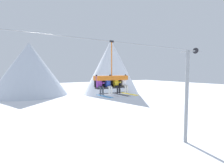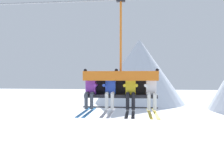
{
  "view_description": "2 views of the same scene",
  "coord_description": "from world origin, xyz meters",
  "px_view_note": "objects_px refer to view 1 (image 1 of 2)",
  "views": [
    {
      "loc": [
        -6.69,
        -10.71,
        7.35
      ],
      "look_at": [
        -0.22,
        -0.69,
        6.49
      ],
      "focal_mm": 28.0,
      "sensor_mm": 36.0,
      "label": 1
    },
    {
      "loc": [
        0.15,
        -7.85,
        6.92
      ],
      "look_at": [
        -0.6,
        -0.89,
        6.65
      ],
      "focal_mm": 35.0,
      "sensor_mm": 36.0,
      "label": 2
    }
  ],
  "objects_px": {
    "skier_purple": "(100,85)",
    "skier_blue": "(109,84)",
    "skier_white": "(124,84)",
    "lift_tower_far": "(187,95)",
    "skier_yellow": "(117,84)",
    "chairlift_chair": "(111,80)"
  },
  "relations": [
    {
      "from": "lift_tower_far",
      "to": "skier_yellow",
      "type": "relative_size",
      "value": 5.66
    },
    {
      "from": "skier_purple",
      "to": "skier_blue",
      "type": "bearing_deg",
      "value": 0.0
    },
    {
      "from": "chairlift_chair",
      "to": "skier_white",
      "type": "xyz_separation_m",
      "value": [
        0.98,
        -0.21,
        -0.29
      ]
    },
    {
      "from": "skier_purple",
      "to": "skier_blue",
      "type": "relative_size",
      "value": 1.0
    },
    {
      "from": "lift_tower_far",
      "to": "skier_white",
      "type": "height_order",
      "value": "lift_tower_far"
    },
    {
      "from": "chairlift_chair",
      "to": "skier_blue",
      "type": "xyz_separation_m",
      "value": [
        -0.32,
        -0.21,
        -0.29
      ]
    },
    {
      "from": "skier_yellow",
      "to": "chairlift_chair",
      "type": "bearing_deg",
      "value": 145.79
    },
    {
      "from": "chairlift_chair",
      "to": "skier_yellow",
      "type": "bearing_deg",
      "value": -34.21
    },
    {
      "from": "lift_tower_far",
      "to": "skier_blue",
      "type": "height_order",
      "value": "lift_tower_far"
    },
    {
      "from": "chairlift_chair",
      "to": "skier_yellow",
      "type": "xyz_separation_m",
      "value": [
        0.32,
        -0.22,
        -0.31
      ]
    },
    {
      "from": "skier_purple",
      "to": "skier_yellow",
      "type": "height_order",
      "value": "skier_purple"
    },
    {
      "from": "chairlift_chair",
      "to": "skier_blue",
      "type": "relative_size",
      "value": 2.05
    },
    {
      "from": "skier_blue",
      "to": "skier_white",
      "type": "xyz_separation_m",
      "value": [
        1.3,
        0.0,
        0.0
      ]
    },
    {
      "from": "skier_white",
      "to": "skier_purple",
      "type": "bearing_deg",
      "value": 180.0
    },
    {
      "from": "skier_yellow",
      "to": "skier_white",
      "type": "xyz_separation_m",
      "value": [
        0.65,
        0.01,
        0.02
      ]
    },
    {
      "from": "chairlift_chair",
      "to": "skier_blue",
      "type": "height_order",
      "value": "chairlift_chair"
    },
    {
      "from": "lift_tower_far",
      "to": "chairlift_chair",
      "type": "height_order",
      "value": "lift_tower_far"
    },
    {
      "from": "lift_tower_far",
      "to": "skier_yellow",
      "type": "xyz_separation_m",
      "value": [
        -9.31,
        -0.93,
        1.5
      ]
    },
    {
      "from": "skier_white",
      "to": "lift_tower_far",
      "type": "bearing_deg",
      "value": 6.1
    },
    {
      "from": "chairlift_chair",
      "to": "skier_blue",
      "type": "distance_m",
      "value": 0.49
    },
    {
      "from": "lift_tower_far",
      "to": "skier_yellow",
      "type": "height_order",
      "value": "lift_tower_far"
    },
    {
      "from": "lift_tower_far",
      "to": "skier_yellow",
      "type": "distance_m",
      "value": 9.47
    }
  ]
}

